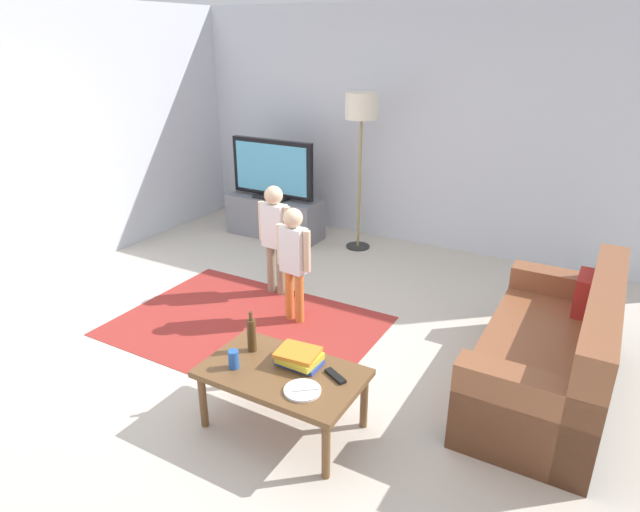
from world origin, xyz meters
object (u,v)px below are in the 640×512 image
Objects in this scene: tv at (272,170)px; child_center at (294,255)px; couch at (557,358)px; child_near_tv at (275,230)px; bottle at (252,335)px; book_stack at (299,357)px; plate at (302,390)px; tv_stand at (275,217)px; tv_remote at (335,376)px; coffee_table at (282,377)px; floor_lamp at (362,115)px; soda_can at (234,359)px.

child_center is at bearing -51.21° from tv.
child_near_tv is at bearing 171.46° from couch.
tv is 3.87× the size of bottle.
book_stack is at bearing 2.09° from bottle.
plate is at bearing -56.13° from child_center.
tv_stand is 1.16× the size of child_center.
tv is 1.63m from child_near_tv.
bottle is 0.58m from plate.
couch is (3.51, -1.74, 0.05)m from tv_stand.
child_near_tv reaches higher than child_center.
coffee_table is at bearing -135.54° from tv_remote.
soda_can is (0.70, -3.23, -1.06)m from floor_lamp.
tv_remote is at bearing -46.06° from child_near_tv.
tv is 3.95m from couch.
couch is at bearing 37.72° from soda_can.
soda_can is at bearing -84.81° from bottle.
tv_stand is 3.72m from tv_remote.
tv_stand is 4.22× the size of bottle.
plate is (0.52, -0.22, -0.11)m from bottle.
bottle is (-0.35, -0.01, 0.07)m from book_stack.
bottle is 1.29× the size of plate.
coffee_table is at bearing -72.58° from floor_lamp.
bottle reaches higher than tv_stand.
child_center is 3.59× the size of book_stack.
book_stack is (0.05, 0.11, 0.10)m from coffee_table.
couch is 2.09m from bottle.
plate is at bearing -132.60° from couch.
child_center reaches higher than tv_remote.
book_stack reaches higher than plate.
child_near_tv is 2.21m from plate.
child_center is 6.08× the size of tv_remote.
soda_can is (1.78, -3.08, 0.24)m from tv_stand.
child_center is 1.42m from soda_can.
tv reaches higher than soda_can.
tv is at bearing -90.00° from tv_stand.
couch is 6.24× the size of book_stack.
child_center is at bearing -40.19° from child_near_tv.
book_stack is 1.70× the size of tv_remote.
tv_remote is (2.38, -2.86, 0.19)m from tv_stand.
soda_can is at bearing -59.99° from tv_stand.
child_near_tv is at bearing 139.81° from child_center.
child_near_tv is 1.92m from book_stack.
soda_can reaches higher than book_stack.
plate is (-0.10, -0.22, -0.00)m from tv_remote.
bottle is (1.76, -2.86, 0.29)m from tv_stand.
floor_lamp is 1.76m from child_near_tv.
bottle is at bearing 161.57° from coffee_table.
child_center is 1.43m from coffee_table.
tv reaches higher than bottle.
tv_stand is 3.56m from soda_can.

